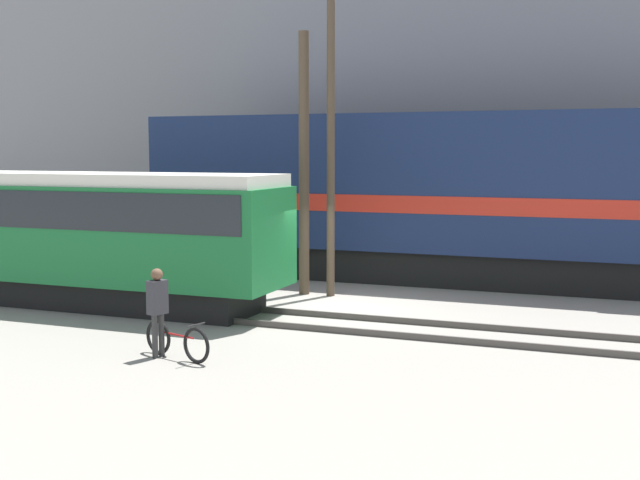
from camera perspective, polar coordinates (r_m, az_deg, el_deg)
ground_plane at (r=19.95m, az=1.13°, el=-4.93°), size 120.00×120.00×0.00m
track_near at (r=18.32m, az=-0.78°, el=-5.73°), size 60.00×1.51×0.14m
track_far at (r=24.72m, az=5.19°, el=-2.59°), size 60.00×1.51×0.14m
building_backdrop at (r=31.77m, az=9.09°, el=11.83°), size 40.57×6.00×13.95m
freight_locomotive at (r=24.14m, az=8.12°, el=3.23°), size 17.58×3.04×5.58m
streetcar at (r=21.48m, az=-17.80°, el=0.76°), size 11.90×2.54×3.36m
bicycle at (r=15.44m, az=-10.14°, el=-7.08°), size 1.69×0.67×0.74m
person at (r=15.48m, az=-11.48°, el=-4.44°), size 0.32×0.41×1.71m
utility_pole_left at (r=21.68m, az=-1.15°, el=5.37°), size 0.28×0.28×7.06m
utility_pole_center at (r=21.39m, az=0.77°, el=6.75°), size 0.22×0.22×8.10m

